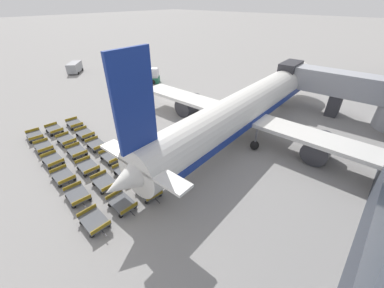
% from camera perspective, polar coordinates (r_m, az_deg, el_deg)
% --- Properties ---
extents(ground_plane, '(500.00, 500.00, 0.00)m').
position_cam_1_polar(ground_plane, '(41.85, -4.88, 10.47)').
color(ground_plane, gray).
extents(jet_bridge, '(18.90, 5.73, 6.67)m').
position_cam_1_polar(jet_bridge, '(41.07, 35.13, 10.24)').
color(jet_bridge, '#A8AAB2').
rests_on(jet_bridge, ground_plane).
extents(airplane, '(33.68, 41.32, 12.83)m').
position_cam_1_polar(airplane, '(30.96, 13.20, 8.59)').
color(airplane, white).
rests_on(airplane, ground_plane).
extents(fuel_tanker_secondary, '(8.03, 7.35, 3.32)m').
position_cam_1_polar(fuel_tanker_secondary, '(52.02, -12.07, 15.88)').
color(fuel_tanker_secondary, '#2D8C5B').
rests_on(fuel_tanker_secondary, ground_plane).
extents(service_van, '(5.11, 4.98, 2.28)m').
position_cam_1_polar(service_van, '(64.53, -26.57, 16.30)').
color(service_van, gray).
rests_on(service_van, ground_plane).
extents(baggage_dolly_row_near_col_a, '(3.26, 1.98, 0.92)m').
position_cam_1_polar(baggage_dolly_row_near_col_a, '(35.75, -33.82, 1.68)').
color(baggage_dolly_row_near_col_a, '#515459').
rests_on(baggage_dolly_row_near_col_a, ground_plane).
extents(baggage_dolly_row_near_col_b, '(3.25, 1.94, 0.92)m').
position_cam_1_polar(baggage_dolly_row_near_col_b, '(32.52, -32.29, -0.58)').
color(baggage_dolly_row_near_col_b, '#515459').
rests_on(baggage_dolly_row_near_col_b, ground_plane).
extents(baggage_dolly_row_near_col_c, '(3.20, 1.81, 0.92)m').
position_cam_1_polar(baggage_dolly_row_near_col_c, '(29.42, -30.67, -3.37)').
color(baggage_dolly_row_near_col_c, '#515459').
rests_on(baggage_dolly_row_near_col_c, ground_plane).
extents(baggage_dolly_row_near_col_d, '(3.21, 1.84, 0.92)m').
position_cam_1_polar(baggage_dolly_row_near_col_d, '(26.42, -28.77, -6.85)').
color(baggage_dolly_row_near_col_d, '#515459').
rests_on(baggage_dolly_row_near_col_d, ground_plane).
extents(baggage_dolly_row_near_col_e, '(3.25, 1.93, 0.92)m').
position_cam_1_polar(baggage_dolly_row_near_col_e, '(23.60, -26.00, -11.05)').
color(baggage_dolly_row_near_col_e, '#515459').
rests_on(baggage_dolly_row_near_col_e, ground_plane).
extents(baggage_dolly_row_near_col_f, '(3.21, 1.82, 0.92)m').
position_cam_1_polar(baggage_dolly_row_near_col_f, '(20.82, -22.60, -16.88)').
color(baggage_dolly_row_near_col_f, '#515459').
rests_on(baggage_dolly_row_near_col_f, ground_plane).
extents(baggage_dolly_row_mid_a_col_a, '(3.22, 1.84, 0.92)m').
position_cam_1_polar(baggage_dolly_row_mid_a_col_a, '(36.11, -30.41, 3.08)').
color(baggage_dolly_row_mid_a_col_a, '#515459').
rests_on(baggage_dolly_row_mid_a_col_a, ground_plane).
extents(baggage_dolly_row_mid_a_col_b, '(3.21, 1.82, 0.92)m').
position_cam_1_polar(baggage_dolly_row_mid_a_col_b, '(32.73, -28.19, 0.91)').
color(baggage_dolly_row_mid_a_col_b, '#515459').
rests_on(baggage_dolly_row_mid_a_col_b, ground_plane).
extents(baggage_dolly_row_mid_a_col_c, '(3.24, 1.90, 0.92)m').
position_cam_1_polar(baggage_dolly_row_mid_a_col_c, '(29.75, -26.16, -1.60)').
color(baggage_dolly_row_mid_a_col_c, '#515459').
rests_on(baggage_dolly_row_mid_a_col_c, ground_plane).
extents(baggage_dolly_row_mid_a_col_d, '(3.23, 1.89, 0.92)m').
position_cam_1_polar(baggage_dolly_row_mid_a_col_d, '(26.70, -23.96, -5.01)').
color(baggage_dolly_row_mid_a_col_d, '#515459').
rests_on(baggage_dolly_row_mid_a_col_d, ground_plane).
extents(baggage_dolly_row_mid_a_col_e, '(3.23, 1.88, 0.92)m').
position_cam_1_polar(baggage_dolly_row_mid_a_col_e, '(24.00, -20.47, -8.71)').
color(baggage_dolly_row_mid_a_col_e, '#515459').
rests_on(baggage_dolly_row_mid_a_col_e, ground_plane).
extents(baggage_dolly_row_mid_a_col_f, '(3.20, 1.81, 0.92)m').
position_cam_1_polar(baggage_dolly_row_mid_a_col_f, '(21.46, -16.63, -13.60)').
color(baggage_dolly_row_mid_a_col_f, '#515459').
rests_on(baggage_dolly_row_mid_a_col_f, ground_plane).
extents(baggage_dolly_row_mid_b_col_a, '(3.25, 1.94, 0.92)m').
position_cam_1_polar(baggage_dolly_row_mid_b_col_a, '(36.47, -26.60, 4.45)').
color(baggage_dolly_row_mid_b_col_a, '#515459').
rests_on(baggage_dolly_row_mid_b_col_a, ground_plane).
extents(baggage_dolly_row_mid_b_col_b, '(3.22, 1.84, 0.92)m').
position_cam_1_polar(baggage_dolly_row_mid_b_col_b, '(33.21, -24.54, 2.35)').
color(baggage_dolly_row_mid_b_col_b, '#515459').
rests_on(baggage_dolly_row_mid_b_col_b, ground_plane).
extents(baggage_dolly_row_mid_b_col_c, '(3.22, 1.86, 0.92)m').
position_cam_1_polar(baggage_dolly_row_mid_b_col_c, '(30.14, -22.18, -0.12)').
color(baggage_dolly_row_mid_b_col_c, '#515459').
rests_on(baggage_dolly_row_mid_b_col_c, ground_plane).
extents(baggage_dolly_row_mid_b_col_d, '(3.22, 1.84, 0.92)m').
position_cam_1_polar(baggage_dolly_row_mid_b_col_d, '(27.32, -19.04, -2.93)').
color(baggage_dolly_row_mid_b_col_d, '#515459').
rests_on(baggage_dolly_row_mid_b_col_d, ground_plane).
extents(baggage_dolly_row_mid_b_col_e, '(3.24, 1.91, 0.92)m').
position_cam_1_polar(baggage_dolly_row_mid_b_col_e, '(24.67, -15.84, -6.49)').
color(baggage_dolly_row_mid_b_col_e, '#515459').
rests_on(baggage_dolly_row_mid_b_col_e, ground_plane).
extents(baggage_dolly_row_mid_b_col_f, '(3.26, 1.99, 0.92)m').
position_cam_1_polar(baggage_dolly_row_mid_b_col_f, '(22.06, -10.62, -11.06)').
color(baggage_dolly_row_mid_b_col_f, '#515459').
rests_on(baggage_dolly_row_mid_b_col_f, ground_plane).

